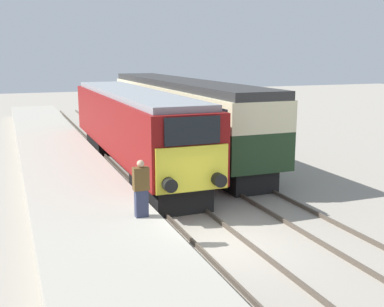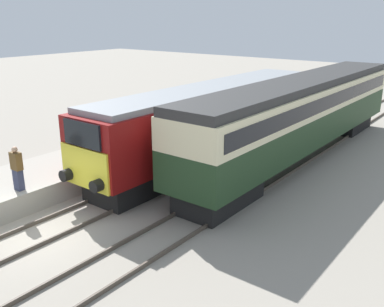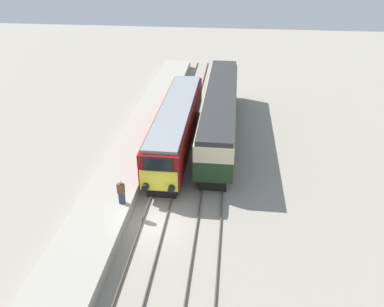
{
  "view_description": "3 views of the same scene",
  "coord_description": "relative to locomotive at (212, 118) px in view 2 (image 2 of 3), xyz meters",
  "views": [
    {
      "loc": [
        -5.46,
        -11.91,
        5.37
      ],
      "look_at": [
        0.0,
        2.18,
        2.25
      ],
      "focal_mm": 45.0,
      "sensor_mm": 36.0,
      "label": 1
    },
    {
      "loc": [
        11.77,
        -6.83,
        6.92
      ],
      "look_at": [
        1.7,
        6.18,
        1.6
      ],
      "focal_mm": 40.0,
      "sensor_mm": 36.0,
      "label": 2
    },
    {
      "loc": [
        4.38,
        -17.5,
        15.17
      ],
      "look_at": [
        1.7,
        6.18,
        1.6
      ],
      "focal_mm": 35.0,
      "sensor_mm": 36.0,
      "label": 3
    }
  ],
  "objects": [
    {
      "name": "rails_near_track",
      "position": [
        0.0,
        -4.99,
        -2.05
      ],
      "size": [
        1.51,
        60.0,
        0.14
      ],
      "color": "#4C4238",
      "rests_on": "ground_plane"
    },
    {
      "name": "person_on_platform",
      "position": [
        -2.09,
        -9.23,
        -0.46
      ],
      "size": [
        0.44,
        0.26,
        1.65
      ],
      "color": "#2D334C",
      "rests_on": "platform_left"
    },
    {
      "name": "rails_far_track",
      "position": [
        3.4,
        -4.99,
        -2.05
      ],
      "size": [
        1.5,
        60.0,
        0.14
      ],
      "color": "#4C4238",
      "rests_on": "ground_plane"
    },
    {
      "name": "ground_plane",
      "position": [
        0.0,
        -9.99,
        -2.12
      ],
      "size": [
        120.0,
        120.0,
        0.0
      ],
      "primitive_type": "plane",
      "color": "gray"
    },
    {
      "name": "locomotive",
      "position": [
        0.0,
        0.0,
        0.0
      ],
      "size": [
        2.7,
        16.12,
        3.73
      ],
      "color": "black",
      "rests_on": "ground_plane"
    },
    {
      "name": "platform_left",
      "position": [
        -3.3,
        -1.99,
        -1.7
      ],
      "size": [
        3.5,
        50.0,
        0.85
      ],
      "color": "#9E998C",
      "rests_on": "ground_plane"
    },
    {
      "name": "passenger_carriage",
      "position": [
        3.4,
        2.9,
        0.33
      ],
      "size": [
        2.75,
        18.8,
        4.03
      ],
      "color": "black",
      "rests_on": "ground_plane"
    }
  ]
}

